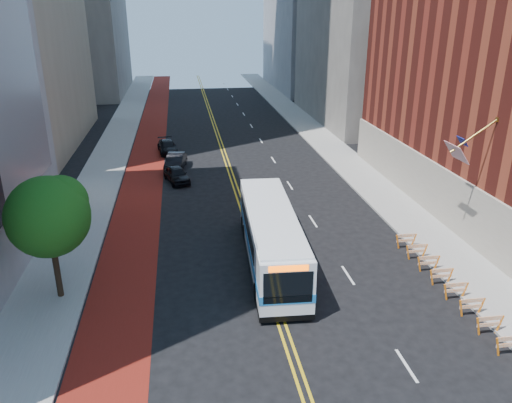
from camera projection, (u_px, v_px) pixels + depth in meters
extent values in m
plane|color=black|center=(290.00, 347.00, 22.99)|extent=(160.00, 160.00, 0.00)
cube|color=gray|center=(105.00, 166.00, 48.92)|extent=(4.00, 140.00, 0.15)
cube|color=gray|center=(341.00, 156.00, 52.28)|extent=(4.00, 140.00, 0.15)
cube|color=#63160E|center=(146.00, 165.00, 49.49)|extent=(3.60, 140.00, 0.01)
cube|color=gold|center=(225.00, 162.00, 50.60)|extent=(0.14, 140.00, 0.01)
cube|color=gold|center=(229.00, 162.00, 50.65)|extent=(0.14, 140.00, 0.01)
cube|color=silver|center=(406.00, 365.00, 21.82)|extent=(0.14, 2.20, 0.01)
cube|color=silver|center=(348.00, 275.00, 29.19)|extent=(0.14, 2.20, 0.01)
cube|color=silver|center=(313.00, 221.00, 36.56)|extent=(0.14, 2.20, 0.01)
cube|color=silver|center=(290.00, 185.00, 43.93)|extent=(0.14, 2.20, 0.01)
cube|color=silver|center=(273.00, 160.00, 51.30)|extent=(0.14, 2.20, 0.01)
cube|color=silver|center=(261.00, 141.00, 58.67)|extent=(0.14, 2.20, 0.01)
cube|color=silver|center=(251.00, 126.00, 66.04)|extent=(0.14, 2.20, 0.01)
cube|color=silver|center=(244.00, 114.00, 73.41)|extent=(0.14, 2.20, 0.01)
cube|color=silver|center=(237.00, 104.00, 80.78)|extent=(0.14, 2.20, 0.01)
cube|color=silver|center=(232.00, 96.00, 88.15)|extent=(0.14, 2.20, 0.01)
cube|color=silver|center=(228.00, 89.00, 95.52)|extent=(0.14, 2.20, 0.01)
cube|color=silver|center=(224.00, 84.00, 102.89)|extent=(0.14, 2.20, 0.01)
cube|color=#9E9384|center=(448.00, 199.00, 35.29)|extent=(0.50, 36.00, 4.00)
cube|color=black|center=(498.00, 248.00, 30.10)|extent=(0.35, 2.80, 2.20)
cube|color=black|center=(441.00, 205.00, 36.55)|extent=(0.35, 2.80, 2.20)
cube|color=black|center=(401.00, 176.00, 43.00)|extent=(0.35, 2.80, 2.20)
cube|color=#A57F33|center=(498.00, 119.00, 29.24)|extent=(0.25, 0.25, 0.25)
cylinder|color=#A57F33|center=(475.00, 135.00, 29.38)|extent=(2.85, 0.12, 2.05)
cube|color=#B21419|center=(456.00, 152.00, 29.61)|extent=(0.75, 1.90, 1.05)
cube|color=navy|center=(462.00, 141.00, 29.90)|extent=(0.39, 0.85, 0.52)
cube|color=orange|center=(498.00, 347.00, 22.23)|extent=(0.32, 0.06, 0.99)
cube|color=orange|center=(511.00, 338.00, 22.17)|extent=(1.25, 0.05, 0.22)
cube|color=orange|center=(509.00, 345.00, 22.29)|extent=(1.25, 0.05, 0.18)
cube|color=orange|center=(478.00, 326.00, 23.66)|extent=(0.32, 0.06, 0.99)
cube|color=orange|center=(500.00, 324.00, 23.82)|extent=(0.32, 0.06, 0.99)
cube|color=orange|center=(490.00, 318.00, 23.59)|extent=(1.25, 0.05, 0.22)
cube|color=orange|center=(489.00, 324.00, 23.72)|extent=(1.25, 0.05, 0.18)
cube|color=orange|center=(461.00, 308.00, 25.09)|extent=(0.32, 0.06, 0.99)
cube|color=orange|center=(481.00, 306.00, 25.24)|extent=(0.32, 0.06, 0.99)
cube|color=orange|center=(472.00, 301.00, 25.02)|extent=(1.25, 0.05, 0.22)
cube|color=orange|center=(471.00, 307.00, 25.15)|extent=(1.25, 0.05, 0.18)
cube|color=orange|center=(446.00, 292.00, 26.52)|extent=(0.32, 0.06, 0.99)
cube|color=orange|center=(465.00, 290.00, 26.67)|extent=(0.32, 0.06, 0.99)
cube|color=orange|center=(456.00, 285.00, 26.45)|extent=(1.25, 0.05, 0.22)
cube|color=orange|center=(455.00, 290.00, 26.58)|extent=(1.25, 0.05, 0.18)
cube|color=orange|center=(432.00, 278.00, 27.95)|extent=(0.32, 0.06, 0.99)
cube|color=orange|center=(450.00, 276.00, 28.10)|extent=(0.32, 0.06, 0.99)
cube|color=orange|center=(442.00, 271.00, 27.88)|extent=(1.25, 0.05, 0.22)
cube|color=orange|center=(441.00, 276.00, 28.00)|extent=(1.25, 0.05, 0.18)
cube|color=orange|center=(419.00, 264.00, 29.37)|extent=(0.32, 0.06, 0.99)
cube|color=orange|center=(437.00, 263.00, 29.53)|extent=(0.32, 0.06, 0.99)
cube|color=orange|center=(429.00, 258.00, 29.31)|extent=(1.25, 0.05, 0.22)
cube|color=orange|center=(428.00, 263.00, 29.43)|extent=(1.25, 0.05, 0.18)
cube|color=orange|center=(408.00, 253.00, 30.80)|extent=(0.32, 0.06, 0.99)
cube|color=orange|center=(425.00, 251.00, 30.96)|extent=(0.32, 0.06, 0.99)
cube|color=orange|center=(417.00, 246.00, 30.73)|extent=(1.25, 0.05, 0.22)
cube|color=orange|center=(416.00, 251.00, 30.86)|extent=(1.25, 0.05, 0.18)
cube|color=orange|center=(398.00, 242.00, 32.23)|extent=(0.32, 0.06, 0.99)
cube|color=orange|center=(414.00, 241.00, 32.38)|extent=(0.32, 0.06, 0.99)
cube|color=orange|center=(406.00, 236.00, 32.16)|extent=(1.25, 0.05, 0.22)
cube|color=orange|center=(406.00, 240.00, 32.29)|extent=(1.25, 0.05, 0.18)
cylinder|color=black|center=(57.00, 269.00, 26.30)|extent=(0.32, 0.32, 3.20)
sphere|color=#1C4E10|center=(48.00, 217.00, 25.21)|extent=(4.20, 4.20, 4.20)
sphere|color=#1C4E10|center=(61.00, 202.00, 25.45)|extent=(2.80, 2.80, 2.80)
sphere|color=#1C4E10|center=(35.00, 212.00, 24.72)|extent=(2.40, 2.40, 2.40)
cube|color=white|center=(271.00, 236.00, 29.79)|extent=(3.38, 12.77, 3.00)
cube|color=#1C68AE|center=(271.00, 243.00, 29.96)|extent=(3.42, 12.81, 0.47)
cube|color=black|center=(269.00, 223.00, 30.39)|extent=(3.24, 8.98, 1.00)
cube|color=black|center=(288.00, 288.00, 23.88)|extent=(2.41, 0.23, 1.69)
cube|color=black|center=(260.00, 193.00, 35.46)|extent=(2.19, 0.22, 1.05)
cube|color=#FF5905|center=(289.00, 268.00, 23.48)|extent=(1.92, 0.18, 0.32)
cube|color=white|center=(271.00, 212.00, 29.23)|extent=(3.21, 12.13, 0.13)
cube|color=black|center=(271.00, 259.00, 30.34)|extent=(3.41, 12.80, 0.32)
cylinder|color=black|center=(257.00, 293.00, 26.41)|extent=(0.37, 1.07, 1.05)
cylinder|color=black|center=(304.00, 290.00, 26.65)|extent=(0.37, 1.07, 1.05)
cylinder|color=black|center=(246.00, 233.00, 33.45)|extent=(0.37, 1.07, 1.05)
cylinder|color=black|center=(282.00, 231.00, 33.68)|extent=(0.37, 1.07, 1.05)
cylinder|color=black|center=(244.00, 224.00, 34.86)|extent=(0.37, 1.07, 1.05)
cylinder|color=black|center=(279.00, 222.00, 35.09)|extent=(0.37, 1.07, 1.05)
imported|color=black|center=(176.00, 174.00, 44.59)|extent=(2.73, 4.40, 1.40)
imported|color=black|center=(176.00, 162.00, 48.12)|extent=(2.34, 4.80, 1.51)
imported|color=black|center=(167.00, 147.00, 53.60)|extent=(2.43, 4.72, 1.31)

